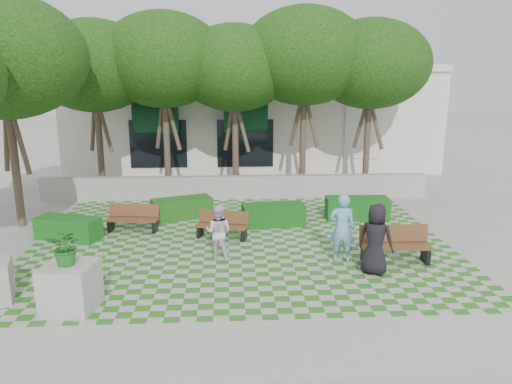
{
  "coord_description": "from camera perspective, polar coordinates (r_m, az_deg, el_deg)",
  "views": [
    {
      "loc": [
        -0.32,
        -12.82,
        4.93
      ],
      "look_at": [
        0.5,
        1.5,
        1.4
      ],
      "focal_mm": 35.0,
      "sensor_mm": 36.0,
      "label": 1
    }
  ],
  "objects": [
    {
      "name": "bench_mid",
      "position": [
        14.99,
        -3.87,
        -3.83
      ],
      "size": [
        1.63,
        0.93,
        0.81
      ],
      "rotation": [
        0.0,
        0.0,
        -0.29
      ],
      "color": "#50341B",
      "rests_on": "ground"
    },
    {
      "name": "tree_row",
      "position": [
        18.83,
        -8.24,
        14.45
      ],
      "size": [
        17.7,
        13.4,
        7.41
      ],
      "color": "#47382B",
      "rests_on": "ground"
    },
    {
      "name": "ground",
      "position": [
        13.73,
        -1.74,
        -7.21
      ],
      "size": [
        90.0,
        90.0,
        0.0
      ],
      "primitive_type": "plane",
      "color": "gray",
      "rests_on": "ground"
    },
    {
      "name": "lawn",
      "position": [
        14.67,
        -1.85,
        -5.79
      ],
      "size": [
        12.0,
        12.0,
        0.0
      ],
      "primitive_type": "plane",
      "color": "#2B721E",
      "rests_on": "ground"
    },
    {
      "name": "person_blue",
      "position": [
        13.17,
        9.81,
        -4.11
      ],
      "size": [
        0.75,
        0.57,
        1.84
      ],
      "primitive_type": "imported",
      "rotation": [
        0.0,
        0.0,
        2.93
      ],
      "color": "#6FACCA",
      "rests_on": "ground"
    },
    {
      "name": "hedge_east",
      "position": [
        17.23,
        11.47,
        -1.83
      ],
      "size": [
        2.12,
        0.93,
        0.73
      ],
      "primitive_type": "cube",
      "rotation": [
        0.0,
        0.0,
        -0.05
      ],
      "color": "#144D18",
      "rests_on": "ground"
    },
    {
      "name": "hedge_midright",
      "position": [
        16.18,
        2.01,
        -2.63
      ],
      "size": [
        2.06,
        1.0,
        0.7
      ],
      "primitive_type": "cube",
      "rotation": [
        0.0,
        0.0,
        0.1
      ],
      "color": "#144B16",
      "rests_on": "ground"
    },
    {
      "name": "bench_east",
      "position": [
        13.62,
        15.59,
        -5.86
      ],
      "size": [
        1.83,
        0.66,
        0.95
      ],
      "rotation": [
        0.0,
        0.0,
        -0.03
      ],
      "color": "#55351D",
      "rests_on": "ground"
    },
    {
      "name": "person_white",
      "position": [
        13.28,
        -4.3,
        -4.58
      ],
      "size": [
        0.86,
        0.75,
        1.49
      ],
      "primitive_type": "imported",
      "rotation": [
        0.0,
        0.0,
        2.85
      ],
      "color": "silver",
      "rests_on": "ground"
    },
    {
      "name": "planter_front",
      "position": [
        11.21,
        -20.53,
        -9.12
      ],
      "size": [
        1.16,
        1.16,
        1.79
      ],
      "rotation": [
        0.0,
        0.0,
        -0.16
      ],
      "color": "#9E9B93",
      "rests_on": "ground"
    },
    {
      "name": "hedge_west",
      "position": [
        15.9,
        -20.66,
        -3.9
      ],
      "size": [
        2.03,
        1.33,
        0.66
      ],
      "primitive_type": "cube",
      "rotation": [
        0.0,
        0.0,
        -0.33
      ],
      "color": "#16531A",
      "rests_on": "ground"
    },
    {
      "name": "hedge_midleft",
      "position": [
        17.12,
        -8.46,
        -1.85
      ],
      "size": [
        2.13,
        1.44,
        0.69
      ],
      "primitive_type": "cube",
      "rotation": [
        0.0,
        0.0,
        0.36
      ],
      "color": "#1A4E14",
      "rests_on": "ground"
    },
    {
      "name": "person_dark",
      "position": [
        12.6,
        13.52,
        -5.26
      ],
      "size": [
        1.04,
        0.96,
        1.79
      ],
      "primitive_type": "imported",
      "rotation": [
        0.0,
        0.0,
        2.55
      ],
      "color": "black",
      "rests_on": "ground"
    },
    {
      "name": "bench_west",
      "position": [
        16.05,
        -13.87,
        -2.98
      ],
      "size": [
        1.63,
        0.71,
        0.83
      ],
      "rotation": [
        0.0,
        0.0,
        -0.12
      ],
      "color": "brown",
      "rests_on": "ground"
    },
    {
      "name": "building",
      "position": [
        27.03,
        -0.62,
        8.7
      ],
      "size": [
        18.0,
        8.92,
        5.15
      ],
      "color": "white",
      "rests_on": "ground"
    },
    {
      "name": "sidewalk_south",
      "position": [
        9.5,
        -0.9,
        -17.39
      ],
      "size": [
        16.0,
        2.0,
        0.01
      ],
      "primitive_type": "cube",
      "color": "#9E9B93",
      "rests_on": "ground"
    },
    {
      "name": "retaining_wall",
      "position": [
        19.54,
        -2.26,
        0.56
      ],
      "size": [
        15.0,
        0.36,
        0.9
      ],
      "primitive_type": "cube",
      "color": "#9E9B93",
      "rests_on": "ground"
    }
  ]
}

